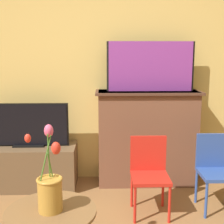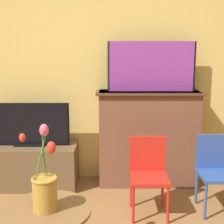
% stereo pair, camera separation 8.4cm
% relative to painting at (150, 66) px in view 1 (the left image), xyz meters
% --- Properties ---
extents(wall_back, '(8.00, 0.06, 2.70)m').
position_rel_painting_xyz_m(wall_back, '(-0.54, 0.19, 0.09)').
color(wall_back, '#E0BC66').
rests_on(wall_back, ground).
extents(fireplace_mantel, '(1.10, 0.37, 1.01)m').
position_rel_painting_xyz_m(fireplace_mantel, '(-0.02, -0.01, -0.75)').
color(fireplace_mantel, brown).
rests_on(fireplace_mantel, ground).
extents(painting, '(0.90, 0.03, 0.51)m').
position_rel_painting_xyz_m(painting, '(0.00, 0.00, 0.00)').
color(painting, black).
rests_on(painting, fireplace_mantel).
extents(tv_stand, '(0.97, 0.43, 0.44)m').
position_rel_painting_xyz_m(tv_stand, '(-1.27, -0.08, -1.04)').
color(tv_stand, brown).
rests_on(tv_stand, ground).
extents(tv_monitor, '(0.83, 0.12, 0.45)m').
position_rel_painting_xyz_m(tv_monitor, '(-1.27, -0.07, -0.60)').
color(tv_monitor, black).
rests_on(tv_monitor, tv_stand).
extents(chair_red, '(0.32, 0.32, 0.67)m').
position_rel_painting_xyz_m(chair_red, '(-0.09, -0.64, -0.88)').
color(chair_red, red).
rests_on(chair_red, ground).
extents(chair_blue, '(0.32, 0.32, 0.67)m').
position_rel_painting_xyz_m(chair_blue, '(0.53, -0.58, -0.88)').
color(chair_blue, '#2D4C99').
rests_on(chair_blue, ground).
extents(vase_tulips, '(0.20, 0.21, 0.52)m').
position_rel_painting_xyz_m(vase_tulips, '(-0.81, -1.46, -0.66)').
color(vase_tulips, '#B78433').
rests_on(vase_tulips, side_table).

